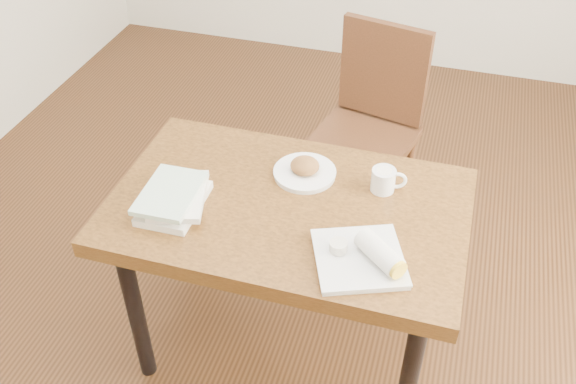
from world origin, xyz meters
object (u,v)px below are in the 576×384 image
(chair_far, at_px, (370,118))
(coffee_mug, at_px, (384,180))
(book_stack, at_px, (174,198))
(plate_scone, at_px, (305,170))
(plate_burrito, at_px, (365,257))
(table, at_px, (288,224))

(chair_far, distance_m, coffee_mug, 0.79)
(book_stack, bearing_deg, plate_scone, 37.44)
(plate_burrito, height_order, book_stack, plate_burrito)
(chair_far, xyz_separation_m, plate_scone, (-0.11, -0.73, 0.22))
(plate_scone, relative_size, book_stack, 0.77)
(plate_burrito, bearing_deg, chair_far, 99.14)
(chair_far, height_order, book_stack, chair_far)
(plate_burrito, bearing_deg, plate_scone, 128.53)
(book_stack, bearing_deg, chair_far, 65.14)
(plate_burrito, bearing_deg, book_stack, 173.16)
(coffee_mug, bearing_deg, chair_far, 102.89)
(chair_far, height_order, coffee_mug, chair_far)
(table, relative_size, plate_burrito, 3.48)
(coffee_mug, distance_m, plate_burrito, 0.35)
(plate_burrito, bearing_deg, coffee_mug, 91.16)
(table, height_order, plate_scone, plate_scone)
(coffee_mug, distance_m, book_stack, 0.69)
(coffee_mug, bearing_deg, plate_burrito, -88.84)
(table, distance_m, book_stack, 0.39)
(coffee_mug, xyz_separation_m, book_stack, (-0.64, -0.28, -0.01))
(table, xyz_separation_m, chair_far, (0.12, 0.90, -0.11))
(chair_far, xyz_separation_m, coffee_mug, (0.17, -0.73, 0.24))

